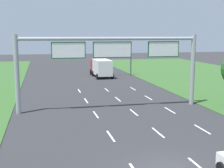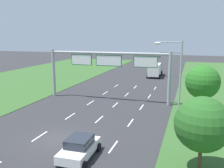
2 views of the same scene
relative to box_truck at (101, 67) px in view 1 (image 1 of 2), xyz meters
name	(u,v)px [view 1 (image 1 of 2)]	position (x,y,z in m)	size (l,w,h in m)	color
lane_dashes_inner_left	(122,152)	(-5.17, -33.45, -1.60)	(0.14, 44.40, 0.01)	white
lane_dashes_inner_right	(175,147)	(-1.67, -33.45, -1.60)	(0.14, 44.40, 0.01)	white
box_truck	(101,67)	(0.00, 0.00, 0.00)	(2.79, 7.42, 2.90)	#B21E19
sign_gantry	(112,56)	(-3.25, -22.50, 3.37)	(17.24, 0.44, 7.00)	#9EA0A5
traffic_light_mast	(120,53)	(3.36, 0.43, 2.26)	(4.76, 0.49, 5.60)	#47494F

